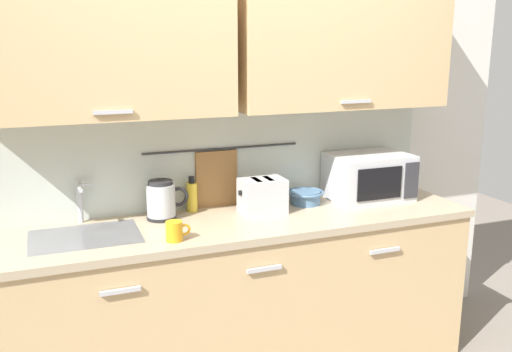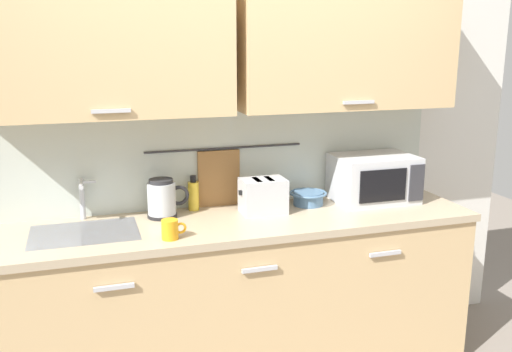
{
  "view_description": "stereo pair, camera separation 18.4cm",
  "coord_description": "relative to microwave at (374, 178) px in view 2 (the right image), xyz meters",
  "views": [
    {
      "loc": [
        -0.95,
        -2.37,
        1.82
      ],
      "look_at": [
        0.09,
        0.33,
        1.12
      ],
      "focal_mm": 39.48,
      "sensor_mm": 36.0,
      "label": 1
    },
    {
      "loc": [
        -0.78,
        -2.43,
        1.82
      ],
      "look_at": [
        0.09,
        0.33,
        1.12
      ],
      "focal_mm": 39.48,
      "sensor_mm": 36.0,
      "label": 2
    }
  ],
  "objects": [
    {
      "name": "sink_faucet",
      "position": [
        -1.63,
        0.12,
        0.01
      ],
      "size": [
        0.09,
        0.17,
        0.22
      ],
      "color": "#B2B5BA",
      "rests_on": "counter_unit"
    },
    {
      "name": "dish_soap_bottle",
      "position": [
        -1.04,
        0.13,
        -0.05
      ],
      "size": [
        0.06,
        0.06,
        0.2
      ],
      "color": "yellow",
      "rests_on": "counter_unit"
    },
    {
      "name": "electric_kettle",
      "position": [
        -1.23,
        0.05,
        -0.03
      ],
      "size": [
        0.23,
        0.16,
        0.21
      ],
      "color": "black",
      "rests_on": "counter_unit"
    },
    {
      "name": "mixing_bowl",
      "position": [
        -0.4,
        0.03,
        -0.09
      ],
      "size": [
        0.21,
        0.21,
        0.08
      ],
      "color": "#4C7093",
      "rests_on": "counter_unit"
    },
    {
      "name": "toaster",
      "position": [
        -0.69,
        -0.04,
        -0.04
      ],
      "size": [
        0.26,
        0.17,
        0.19
      ],
      "color": "#B7BABF",
      "rests_on": "counter_unit"
    },
    {
      "name": "mug_near_sink",
      "position": [
        -1.24,
        -0.3,
        -0.09
      ],
      "size": [
        0.12,
        0.08,
        0.09
      ],
      "color": "orange",
      "rests_on": "counter_unit"
    },
    {
      "name": "microwave",
      "position": [
        0.0,
        0.0,
        0.0
      ],
      "size": [
        0.46,
        0.35,
        0.27
      ],
      "color": "silver",
      "rests_on": "counter_unit"
    },
    {
      "name": "counter_unit",
      "position": [
        -0.85,
        -0.11,
        -0.58
      ],
      "size": [
        2.53,
        0.64,
        0.9
      ],
      "color": "tan",
      "rests_on": "ground"
    },
    {
      "name": "back_wall_assembly",
      "position": [
        -0.84,
        0.12,
        0.49
      ],
      "size": [
        3.7,
        0.41,
        2.5
      ],
      "color": "silver",
      "rests_on": "ground"
    }
  ]
}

